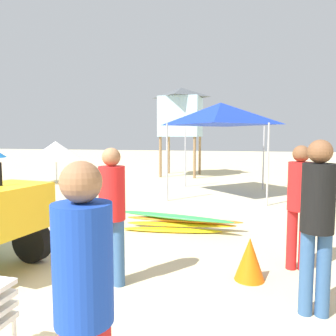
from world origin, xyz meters
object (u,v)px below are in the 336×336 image
Objects in this scene: lifeguard_far_right at (300,199)px; popup_canopy at (221,114)px; lifeguard_near_left at (112,207)px; traffic_cone_near at (34,197)px; beach_umbrella_left at (56,151)px; surfboard_pile at (178,222)px; traffic_cone_far at (250,259)px; lifeguard_near_right at (317,215)px; lifeguard_tower at (181,112)px; lifeguard_near_center at (84,294)px.

popup_canopy is (-1.56, 5.67, 1.54)m from lifeguard_far_right.
traffic_cone_near is (-3.92, 3.85, -0.74)m from lifeguard_near_left.
surfboard_pile is at bearing -41.49° from beach_umbrella_left.
popup_canopy is (0.44, 4.23, 2.36)m from surfboard_pile.
beach_umbrella_left is at bearing 115.11° from traffic_cone_near.
traffic_cone_far is at bearing 18.58° from lifeguard_near_left.
lifeguard_near_right is 0.86× the size of beach_umbrella_left.
traffic_cone_far is at bearing -142.04° from lifeguard_far_right.
traffic_cone_near is (-6.19, 4.00, -0.80)m from lifeguard_near_right.
lifeguard_near_left is 0.41× the size of lifeguard_tower.
traffic_cone_near is (-4.19, 1.36, 0.07)m from surfboard_pile.
traffic_cone_far is at bearing -44.53° from beach_umbrella_left.
surfboard_pile is 2.63m from lifeguard_near_left.
popup_canopy is at bearing 90.20° from lifeguard_near_center.
lifeguard_far_right is at bearing 64.12° from lifeguard_near_center.
traffic_cone_near is at bearing 147.13° from lifeguard_near_right.
beach_umbrella_left is (-6.07, 5.37, 1.12)m from surfboard_pile.
lifeguard_far_right is at bearing 89.92° from lifeguard_near_right.
lifeguard_far_right is at bearing 37.96° from traffic_cone_far.
beach_umbrella_left reaches higher than surfboard_pile.
traffic_cone_far reaches higher than traffic_cone_near.
surfboard_pile is at bearing -78.71° from lifeguard_tower.
lifeguard_near_right is at bearing -3.84° from lifeguard_near_left.
lifeguard_near_right is 12.34m from lifeguard_tower.
lifeguard_near_center is (0.75, -2.09, 0.00)m from lifeguard_near_left.
lifeguard_far_right is 0.59× the size of popup_canopy.
lifeguard_far_right is (1.52, 3.14, 0.01)m from lifeguard_near_center.
lifeguard_far_right reaches higher than lifeguard_near_left.
lifeguard_near_right is at bearing -47.73° from traffic_cone_far.
lifeguard_near_left is at bearing -82.48° from lifeguard_tower.
lifeguard_tower is at bearing 72.41° from traffic_cone_near.
lifeguard_near_right is (1.99, -2.64, 0.88)m from surfboard_pile.
traffic_cone_far is at bearing 71.48° from lifeguard_near_center.
lifeguard_tower is (-2.26, 13.53, 1.99)m from lifeguard_near_center.
lifeguard_near_right is (2.27, -0.15, 0.07)m from lifeguard_near_left.
lifeguard_near_left is 6.93m from popup_canopy.
lifeguard_tower is at bearing 97.52° from lifeguard_near_left.
lifeguard_tower is at bearing 99.47° from lifeguard_near_center.
surfboard_pile is 2.59m from lifeguard_far_right.
lifeguard_far_right reaches higher than lifeguard_near_center.
lifeguard_far_right is at bearing -40.16° from beach_umbrella_left.
lifeguard_tower reaches higher than lifeguard_near_center.
lifeguard_far_right is 1.08m from traffic_cone_far.
traffic_cone_far is at bearing -55.01° from surfboard_pile.
lifeguard_far_right is at bearing -35.79° from surfboard_pile.
surfboard_pile is 2.37m from traffic_cone_far.
lifeguard_near_center reaches higher than surfboard_pile.
traffic_cone_far is (-0.64, -0.50, -0.71)m from lifeguard_far_right.
surfboard_pile is 1.23× the size of beach_umbrella_left.
surfboard_pile is 5.35× the size of traffic_cone_near.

